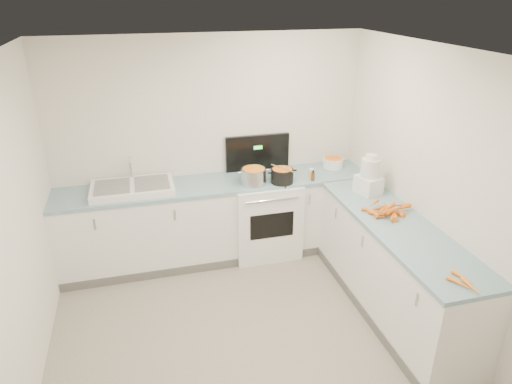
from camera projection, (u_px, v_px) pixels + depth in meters
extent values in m
cube|color=white|center=(218.00, 221.00, 5.27)|extent=(3.50, 0.60, 0.90)
cube|color=#7EA5B2|center=(216.00, 184.00, 5.08)|extent=(3.50, 0.62, 0.04)
cube|color=white|center=(393.00, 269.00, 4.37)|extent=(0.60, 2.20, 0.90)
cube|color=#7EA5B2|center=(399.00, 226.00, 4.18)|extent=(0.62, 2.20, 0.04)
cube|color=white|center=(264.00, 217.00, 5.38)|extent=(0.76, 0.65, 0.90)
cube|color=black|center=(257.00, 152.00, 5.35)|extent=(0.76, 0.05, 0.42)
cube|color=white|center=(133.00, 188.00, 4.84)|extent=(0.86, 0.52, 0.07)
cube|color=slate|center=(112.00, 187.00, 4.78)|extent=(0.36, 0.42, 0.01)
cube|color=slate|center=(152.00, 183.00, 4.88)|extent=(0.36, 0.42, 0.01)
cylinder|color=silver|center=(131.00, 167.00, 4.97)|extent=(0.03, 0.03, 0.24)
cylinder|color=silver|center=(254.00, 177.00, 4.99)|extent=(0.32, 0.32, 0.20)
cylinder|color=black|center=(282.00, 177.00, 5.04)|extent=(0.28, 0.28, 0.18)
cylinder|color=#AD7A47|center=(282.00, 168.00, 5.00)|extent=(0.18, 0.30, 0.01)
cylinder|color=white|center=(333.00, 162.00, 5.48)|extent=(0.31, 0.31, 0.11)
cylinder|color=#593319|center=(313.00, 176.00, 5.10)|extent=(0.04, 0.04, 0.10)
cylinder|color=#E5B266|center=(311.00, 174.00, 5.16)|extent=(0.06, 0.06, 0.10)
cube|color=white|center=(368.00, 185.00, 4.78)|extent=(0.27, 0.30, 0.18)
cylinder|color=silver|center=(370.00, 168.00, 4.70)|extent=(0.19, 0.19, 0.19)
cylinder|color=white|center=(371.00, 157.00, 4.65)|extent=(0.11, 0.11, 0.05)
cone|color=orange|center=(398.00, 212.00, 4.35)|extent=(0.21, 0.11, 0.04)
cone|color=orange|center=(392.00, 217.00, 4.25)|extent=(0.15, 0.17, 0.05)
cone|color=orange|center=(384.00, 215.00, 4.30)|extent=(0.20, 0.07, 0.04)
cone|color=orange|center=(378.00, 208.00, 4.44)|extent=(0.18, 0.07, 0.04)
cone|color=orange|center=(388.00, 207.00, 4.47)|extent=(0.06, 0.22, 0.04)
cone|color=orange|center=(377.00, 214.00, 4.30)|extent=(0.12, 0.18, 0.05)
cone|color=orange|center=(397.00, 212.00, 4.36)|extent=(0.08, 0.21, 0.04)
cone|color=orange|center=(388.00, 210.00, 4.40)|extent=(0.16, 0.15, 0.04)
cone|color=orange|center=(371.00, 210.00, 4.39)|extent=(0.17, 0.14, 0.04)
cone|color=orange|center=(395.00, 215.00, 4.28)|extent=(0.15, 0.19, 0.05)
cone|color=orange|center=(374.00, 203.00, 4.44)|extent=(0.15, 0.13, 0.04)
cone|color=orange|center=(394.00, 209.00, 4.30)|extent=(0.20, 0.11, 0.05)
cone|color=orange|center=(399.00, 205.00, 4.41)|extent=(0.17, 0.10, 0.05)
cone|color=orange|center=(403.00, 207.00, 4.37)|extent=(0.18, 0.10, 0.05)
cone|color=orange|center=(389.00, 207.00, 4.37)|extent=(0.19, 0.14, 0.05)
cone|color=orange|center=(389.00, 211.00, 4.29)|extent=(0.19, 0.09, 0.04)
cone|color=orange|center=(383.00, 209.00, 4.32)|extent=(0.18, 0.16, 0.04)
cone|color=orange|center=(471.00, 286.00, 3.28)|extent=(0.05, 0.19, 0.04)
cone|color=orange|center=(458.00, 282.00, 3.32)|extent=(0.11, 0.18, 0.04)
cone|color=orange|center=(461.00, 276.00, 3.39)|extent=(0.07, 0.17, 0.04)
cube|color=tan|center=(121.00, 186.00, 4.79)|extent=(0.03, 0.02, 0.00)
cube|color=tan|center=(103.00, 188.00, 4.74)|extent=(0.03, 0.05, 0.00)
cube|color=tan|center=(121.00, 189.00, 4.71)|extent=(0.04, 0.02, 0.00)
cube|color=tan|center=(121.00, 187.00, 4.74)|extent=(0.04, 0.02, 0.00)
cube|color=tan|center=(114.00, 189.00, 4.72)|extent=(0.03, 0.03, 0.00)
cube|color=tan|center=(116.00, 187.00, 4.74)|extent=(0.01, 0.04, 0.00)
cube|color=tan|center=(115.00, 186.00, 4.78)|extent=(0.04, 0.05, 0.00)
cube|color=tan|center=(113.00, 189.00, 4.70)|extent=(0.03, 0.02, 0.00)
cube|color=tan|center=(111.00, 186.00, 4.77)|extent=(0.03, 0.04, 0.00)
cube|color=tan|center=(104.00, 184.00, 4.85)|extent=(0.04, 0.02, 0.00)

